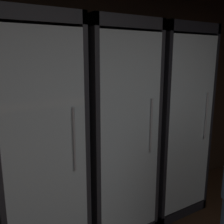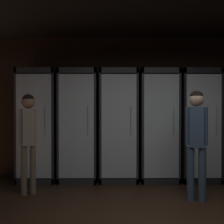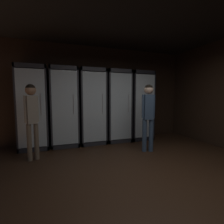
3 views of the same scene
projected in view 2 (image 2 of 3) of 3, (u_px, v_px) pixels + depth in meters
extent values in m
cube|color=black|center=(142.00, 107.00, 5.36)|extent=(6.00, 0.06, 2.80)
cube|color=#2B2B30|center=(42.00, 124.00, 5.28)|extent=(0.70, 0.04, 2.09)
cube|color=#2B2B30|center=(21.00, 125.00, 4.99)|extent=(0.04, 0.62, 2.09)
cube|color=#2B2B30|center=(56.00, 125.00, 4.99)|extent=(0.04, 0.62, 2.09)
cube|color=#2B2B30|center=(38.00, 72.00, 4.98)|extent=(0.70, 0.62, 0.10)
cube|color=#2B2B30|center=(38.00, 178.00, 5.00)|extent=(0.70, 0.62, 0.10)
cube|color=white|center=(42.00, 124.00, 5.25)|extent=(0.62, 0.02, 1.85)
cube|color=silver|center=(34.00, 126.00, 4.69)|extent=(0.62, 0.02, 1.85)
cylinder|color=#B2B2B7|center=(45.00, 120.00, 4.67)|extent=(0.02, 0.02, 0.50)
cube|color=silver|center=(38.00, 174.00, 5.00)|extent=(0.60, 0.54, 0.02)
cylinder|color=black|center=(30.00, 168.00, 4.97)|extent=(0.07, 0.07, 0.22)
cylinder|color=black|center=(30.00, 160.00, 4.96)|extent=(0.03, 0.03, 0.09)
cylinder|color=white|center=(30.00, 169.00, 4.97)|extent=(0.08, 0.08, 0.08)
cylinder|color=#194723|center=(46.00, 168.00, 5.00)|extent=(0.06, 0.06, 0.20)
cylinder|color=#194723|center=(46.00, 161.00, 4.99)|extent=(0.02, 0.02, 0.09)
cylinder|color=beige|center=(46.00, 169.00, 5.00)|extent=(0.06, 0.06, 0.07)
cube|color=silver|center=(38.00, 150.00, 5.00)|extent=(0.60, 0.54, 0.02)
cylinder|color=#336B38|center=(26.00, 144.00, 4.96)|extent=(0.08, 0.08, 0.20)
cylinder|color=#336B38|center=(26.00, 136.00, 4.96)|extent=(0.03, 0.03, 0.10)
cylinder|color=beige|center=(26.00, 145.00, 4.96)|extent=(0.08, 0.08, 0.06)
cylinder|color=#336B38|center=(35.00, 143.00, 5.01)|extent=(0.06, 0.06, 0.23)
cylinder|color=#336B38|center=(35.00, 135.00, 5.01)|extent=(0.02, 0.02, 0.09)
cylinder|color=beige|center=(35.00, 144.00, 5.01)|extent=(0.07, 0.07, 0.07)
cylinder|color=#9EAD99|center=(43.00, 144.00, 5.03)|extent=(0.06, 0.06, 0.20)
cylinder|color=#9EAD99|center=(43.00, 136.00, 5.03)|extent=(0.02, 0.02, 0.09)
cylinder|color=#B2332D|center=(43.00, 144.00, 5.03)|extent=(0.07, 0.07, 0.07)
cylinder|color=gray|center=(50.00, 145.00, 4.98)|extent=(0.07, 0.07, 0.18)
cylinder|color=gray|center=(50.00, 138.00, 4.98)|extent=(0.03, 0.03, 0.07)
cylinder|color=#B2332D|center=(50.00, 145.00, 4.98)|extent=(0.07, 0.07, 0.06)
cube|color=silver|center=(38.00, 125.00, 4.99)|extent=(0.60, 0.54, 0.02)
cylinder|color=black|center=(30.00, 120.00, 4.96)|extent=(0.07, 0.07, 0.20)
cylinder|color=black|center=(30.00, 112.00, 4.96)|extent=(0.02, 0.02, 0.10)
cylinder|color=#B2332D|center=(30.00, 121.00, 4.96)|extent=(0.08, 0.08, 0.08)
cylinder|color=#194723|center=(46.00, 119.00, 4.95)|extent=(0.07, 0.07, 0.23)
cylinder|color=#194723|center=(46.00, 111.00, 4.94)|extent=(0.02, 0.02, 0.06)
cylinder|color=beige|center=(46.00, 120.00, 4.95)|extent=(0.07, 0.07, 0.09)
cube|color=silver|center=(38.00, 101.00, 4.99)|extent=(0.60, 0.54, 0.02)
cylinder|color=brown|center=(29.00, 95.00, 5.03)|extent=(0.06, 0.06, 0.20)
cylinder|color=brown|center=(29.00, 88.00, 5.03)|extent=(0.02, 0.02, 0.09)
cylinder|color=#B2332D|center=(29.00, 97.00, 5.03)|extent=(0.06, 0.06, 0.05)
cylinder|color=brown|center=(37.00, 95.00, 4.95)|extent=(0.08, 0.08, 0.20)
cylinder|color=brown|center=(37.00, 88.00, 4.95)|extent=(0.03, 0.03, 0.08)
cylinder|color=tan|center=(37.00, 96.00, 4.95)|extent=(0.08, 0.08, 0.07)
cylinder|color=gray|center=(49.00, 95.00, 5.00)|extent=(0.07, 0.07, 0.22)
cylinder|color=gray|center=(49.00, 87.00, 5.00)|extent=(0.02, 0.02, 0.09)
cylinder|color=tan|center=(49.00, 95.00, 5.00)|extent=(0.08, 0.08, 0.08)
cube|color=#2B2B30|center=(80.00, 124.00, 5.29)|extent=(0.70, 0.04, 2.09)
cube|color=#2B2B30|center=(61.00, 125.00, 4.99)|extent=(0.04, 0.62, 2.09)
cube|color=#2B2B30|center=(96.00, 125.00, 5.00)|extent=(0.04, 0.62, 2.09)
cube|color=#2B2B30|center=(78.00, 72.00, 4.99)|extent=(0.70, 0.62, 0.10)
cube|color=#2B2B30|center=(78.00, 178.00, 5.00)|extent=(0.70, 0.62, 0.10)
cube|color=white|center=(80.00, 124.00, 5.26)|extent=(0.62, 0.02, 1.85)
cube|color=silver|center=(76.00, 126.00, 4.70)|extent=(0.62, 0.02, 1.85)
cylinder|color=#B2B2B7|center=(88.00, 120.00, 4.67)|extent=(0.02, 0.02, 0.50)
cube|color=silver|center=(78.00, 174.00, 5.00)|extent=(0.60, 0.54, 0.02)
cylinder|color=gray|center=(71.00, 168.00, 5.02)|extent=(0.07, 0.07, 0.21)
cylinder|color=gray|center=(71.00, 160.00, 5.02)|extent=(0.03, 0.03, 0.08)
cylinder|color=beige|center=(71.00, 168.00, 5.02)|extent=(0.08, 0.08, 0.08)
cylinder|color=#336B38|center=(87.00, 167.00, 5.01)|extent=(0.06, 0.06, 0.23)
cylinder|color=#336B38|center=(87.00, 160.00, 5.01)|extent=(0.02, 0.02, 0.06)
cylinder|color=#B2332D|center=(87.00, 167.00, 5.01)|extent=(0.06, 0.06, 0.07)
cube|color=silver|center=(78.00, 150.00, 5.00)|extent=(0.60, 0.54, 0.02)
cylinder|color=#9EAD99|center=(71.00, 143.00, 5.04)|extent=(0.07, 0.07, 0.22)
cylinder|color=#9EAD99|center=(71.00, 136.00, 5.04)|extent=(0.02, 0.02, 0.06)
cylinder|color=tan|center=(71.00, 145.00, 5.04)|extent=(0.07, 0.07, 0.07)
cylinder|color=gray|center=(86.00, 144.00, 5.03)|extent=(0.07, 0.07, 0.19)
cylinder|color=gray|center=(86.00, 137.00, 5.03)|extent=(0.02, 0.02, 0.07)
cylinder|color=beige|center=(86.00, 144.00, 5.03)|extent=(0.07, 0.07, 0.06)
cube|color=silver|center=(78.00, 125.00, 5.00)|extent=(0.60, 0.54, 0.02)
cylinder|color=gray|center=(70.00, 119.00, 4.95)|extent=(0.06, 0.06, 0.22)
cylinder|color=gray|center=(70.00, 111.00, 4.95)|extent=(0.02, 0.02, 0.09)
cylinder|color=white|center=(70.00, 121.00, 4.95)|extent=(0.06, 0.06, 0.09)
cylinder|color=#194723|center=(86.00, 120.00, 4.97)|extent=(0.08, 0.08, 0.20)
cylinder|color=#194723|center=(86.00, 112.00, 4.97)|extent=(0.03, 0.03, 0.08)
cylinder|color=#2D2D33|center=(86.00, 120.00, 4.97)|extent=(0.08, 0.08, 0.06)
cube|color=silver|center=(78.00, 101.00, 4.99)|extent=(0.60, 0.54, 0.02)
cylinder|color=brown|center=(67.00, 95.00, 5.04)|extent=(0.07, 0.07, 0.23)
cylinder|color=brown|center=(67.00, 87.00, 5.03)|extent=(0.02, 0.02, 0.07)
cylinder|color=beige|center=(67.00, 94.00, 5.04)|extent=(0.07, 0.07, 0.09)
cylinder|color=gray|center=(74.00, 95.00, 4.99)|extent=(0.06, 0.06, 0.22)
cylinder|color=gray|center=(74.00, 87.00, 4.98)|extent=(0.02, 0.02, 0.06)
cylinder|color=#2D2D33|center=(74.00, 95.00, 4.99)|extent=(0.07, 0.07, 0.06)
cylinder|color=#9EAD99|center=(82.00, 96.00, 5.01)|extent=(0.06, 0.06, 0.19)
cylinder|color=#9EAD99|center=(82.00, 88.00, 5.01)|extent=(0.02, 0.02, 0.09)
cylinder|color=tan|center=(82.00, 96.00, 5.01)|extent=(0.07, 0.07, 0.05)
cylinder|color=#194723|center=(90.00, 95.00, 4.99)|extent=(0.07, 0.07, 0.22)
cylinder|color=#194723|center=(90.00, 87.00, 4.98)|extent=(0.03, 0.03, 0.07)
cylinder|color=#2D2D33|center=(90.00, 94.00, 4.99)|extent=(0.07, 0.07, 0.08)
cube|color=#2B2B30|center=(118.00, 124.00, 5.29)|extent=(0.70, 0.04, 2.09)
cube|color=#2B2B30|center=(101.00, 125.00, 5.00)|extent=(0.04, 0.62, 2.09)
cube|color=#2B2B30|center=(136.00, 125.00, 5.00)|extent=(0.04, 0.62, 2.09)
cube|color=#2B2B30|center=(118.00, 72.00, 4.99)|extent=(0.70, 0.62, 0.10)
cube|color=#2B2B30|center=(118.00, 178.00, 5.01)|extent=(0.70, 0.62, 0.10)
cube|color=white|center=(118.00, 124.00, 5.26)|extent=(0.62, 0.02, 1.85)
cube|color=silver|center=(119.00, 126.00, 4.70)|extent=(0.62, 0.02, 1.85)
cylinder|color=#B2B2B7|center=(131.00, 120.00, 4.68)|extent=(0.02, 0.02, 0.50)
cube|color=silver|center=(118.00, 174.00, 5.01)|extent=(0.60, 0.54, 0.02)
cylinder|color=black|center=(111.00, 169.00, 4.97)|extent=(0.07, 0.07, 0.19)
cylinder|color=black|center=(111.00, 161.00, 4.97)|extent=(0.02, 0.02, 0.09)
cylinder|color=#2D2D33|center=(111.00, 168.00, 4.97)|extent=(0.08, 0.08, 0.05)
cylinder|color=brown|center=(127.00, 168.00, 5.04)|extent=(0.07, 0.07, 0.20)
cylinder|color=brown|center=(127.00, 161.00, 5.04)|extent=(0.02, 0.02, 0.08)
cylinder|color=white|center=(127.00, 169.00, 5.04)|extent=(0.08, 0.08, 0.06)
cube|color=silver|center=(118.00, 150.00, 5.00)|extent=(0.60, 0.54, 0.02)
cylinder|color=gray|center=(110.00, 143.00, 5.02)|extent=(0.07, 0.07, 0.23)
cylinder|color=gray|center=(110.00, 135.00, 5.02)|extent=(0.02, 0.02, 0.08)
cylinder|color=#B2332D|center=(110.00, 145.00, 5.02)|extent=(0.08, 0.08, 0.06)
cylinder|color=#336B38|center=(126.00, 144.00, 4.97)|extent=(0.06, 0.06, 0.22)
cylinder|color=#336B38|center=(126.00, 136.00, 4.97)|extent=(0.02, 0.02, 0.07)
cylinder|color=tan|center=(126.00, 144.00, 4.97)|extent=(0.07, 0.07, 0.08)
cube|color=silver|center=(118.00, 125.00, 5.00)|extent=(0.60, 0.54, 0.02)
cylinder|color=#336B38|center=(111.00, 120.00, 4.98)|extent=(0.08, 0.08, 0.20)
cylinder|color=#336B38|center=(111.00, 113.00, 4.98)|extent=(0.02, 0.02, 0.07)
cylinder|color=#2D2D33|center=(111.00, 119.00, 4.98)|extent=(0.08, 0.08, 0.06)
cylinder|color=gray|center=(127.00, 120.00, 4.99)|extent=(0.08, 0.08, 0.19)
cylinder|color=gray|center=(127.00, 113.00, 4.99)|extent=(0.02, 0.02, 0.08)
cylinder|color=tan|center=(127.00, 121.00, 4.99)|extent=(0.08, 0.08, 0.08)
cube|color=silver|center=(118.00, 101.00, 5.00)|extent=(0.60, 0.54, 0.02)
cylinder|color=#9EAD99|center=(108.00, 95.00, 4.99)|extent=(0.08, 0.08, 0.23)
cylinder|color=#9EAD99|center=(108.00, 86.00, 4.99)|extent=(0.03, 0.03, 0.10)
cylinder|color=beige|center=(108.00, 96.00, 4.99)|extent=(0.08, 0.08, 0.06)
cylinder|color=#194723|center=(119.00, 96.00, 5.03)|extent=(0.08, 0.08, 0.18)
cylinder|color=#194723|center=(119.00, 89.00, 5.03)|extent=(0.03, 0.03, 0.09)
cylinder|color=#2D2D33|center=(119.00, 96.00, 5.03)|extent=(0.08, 0.08, 0.07)
cylinder|color=black|center=(129.00, 95.00, 5.02)|extent=(0.08, 0.08, 0.20)
cylinder|color=black|center=(129.00, 88.00, 5.02)|extent=(0.03, 0.03, 0.08)
cylinder|color=beige|center=(129.00, 97.00, 5.02)|extent=(0.08, 0.08, 0.08)
cube|color=#2B2B30|center=(156.00, 124.00, 5.29)|extent=(0.70, 0.04, 2.09)
cube|color=#2B2B30|center=(141.00, 125.00, 5.00)|extent=(0.04, 0.62, 2.09)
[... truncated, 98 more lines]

